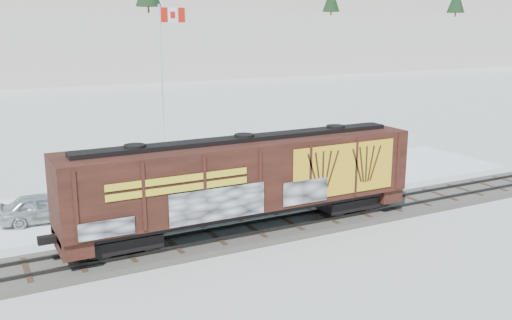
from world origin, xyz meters
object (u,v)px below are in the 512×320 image
car_silver (44,207)px  car_dark (284,166)px  hopper_railcar (244,177)px  flagpole (164,107)px  car_white (275,176)px

car_silver → car_dark: (15.02, 1.84, 0.02)m
hopper_railcar → flagpole: flagpole is taller
hopper_railcar → flagpole: 15.78m
flagpole → car_white: flagpole is taller
hopper_railcar → car_silver: hopper_railcar is taller
flagpole → car_silver: (-9.58, -9.20, -3.29)m
flagpole → car_white: (3.45, -9.59, -3.18)m
car_silver → car_white: size_ratio=0.85×
car_silver → car_dark: size_ratio=0.83×
car_silver → car_white: 13.04m
flagpole → car_white: 10.67m
car_dark → flagpole: bearing=39.8°
hopper_railcar → car_white: hopper_railcar is taller
car_white → car_silver: bearing=107.0°
hopper_railcar → car_dark: size_ratio=3.17×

